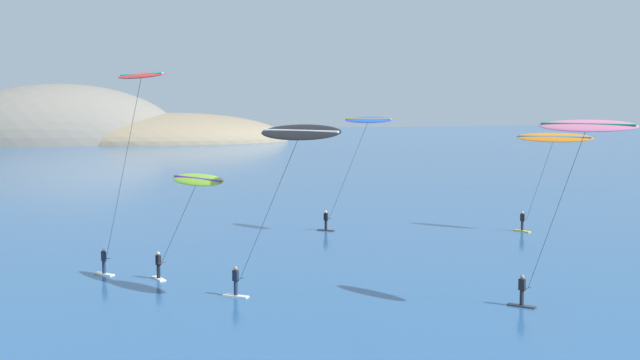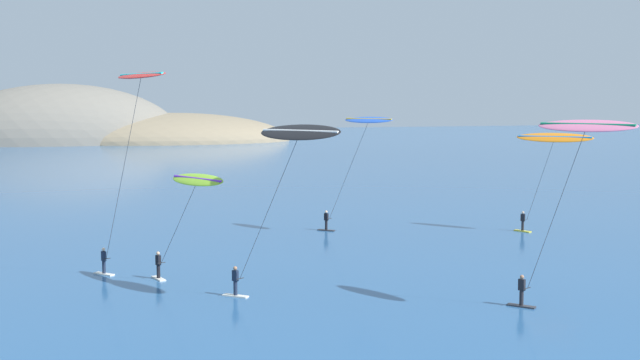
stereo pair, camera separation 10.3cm
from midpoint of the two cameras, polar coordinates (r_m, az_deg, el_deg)
headland_island at (r=225.00m, az=-15.03°, el=2.62°), size 93.93×45.97×31.26m
kitesurfer_pink at (r=41.43m, az=18.12°, el=2.67°), size 3.92×6.27×9.99m
kitesurfer_lime at (r=46.18m, az=-8.96°, el=-0.69°), size 3.68×7.01×6.77m
kitesurfer_orange at (r=67.85m, az=16.22°, el=2.45°), size 4.90×5.49×8.34m
kitesurfer_black at (r=41.21m, az=-1.74°, el=2.57°), size 5.39×6.98×9.70m
kitesurfer_blue at (r=64.21m, az=3.22°, el=3.55°), size 4.72×6.77×9.68m
kitesurfer_red at (r=46.90m, az=-12.79°, el=6.02°), size 4.25×8.19×12.55m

